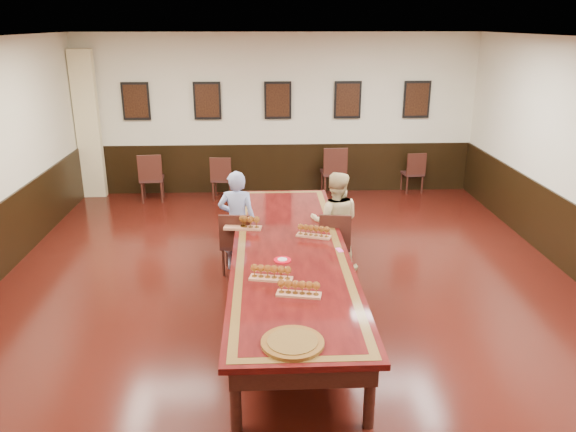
{
  "coord_description": "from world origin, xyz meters",
  "views": [
    {
      "loc": [
        -0.31,
        -6.36,
        3.39
      ],
      "look_at": [
        0.0,
        0.5,
        1.0
      ],
      "focal_mm": 35.0,
      "sensor_mm": 36.0,
      "label": 1
    }
  ],
  "objects_px": {
    "spare_chair_b": "(222,177)",
    "conference_table": "(290,259)",
    "chair_woman": "(335,242)",
    "person_man": "(237,221)",
    "person_woman": "(335,222)",
    "spare_chair_a": "(152,177)",
    "spare_chair_c": "(333,171)",
    "chair_man": "(237,241)",
    "carved_platter": "(293,343)",
    "spare_chair_d": "(412,172)"
  },
  "relations": [
    {
      "from": "spare_chair_b",
      "to": "conference_table",
      "type": "bearing_deg",
      "value": 108.53
    },
    {
      "from": "chair_woman",
      "to": "person_man",
      "type": "height_order",
      "value": "person_man"
    },
    {
      "from": "chair_woman",
      "to": "person_woman",
      "type": "distance_m",
      "value": 0.28
    },
    {
      "from": "spare_chair_a",
      "to": "spare_chair_c",
      "type": "xyz_separation_m",
      "value": [
        3.63,
        0.23,
        0.03
      ]
    },
    {
      "from": "chair_man",
      "to": "spare_chair_b",
      "type": "relative_size",
      "value": 1.03
    },
    {
      "from": "chair_man",
      "to": "chair_woman",
      "type": "bearing_deg",
      "value": -179.22
    },
    {
      "from": "chair_woman",
      "to": "conference_table",
      "type": "xyz_separation_m",
      "value": [
        -0.67,
        -0.91,
        0.15
      ]
    },
    {
      "from": "spare_chair_c",
      "to": "conference_table",
      "type": "height_order",
      "value": "spare_chair_c"
    },
    {
      "from": "person_woman",
      "to": "spare_chair_b",
      "type": "bearing_deg",
      "value": -55.31
    },
    {
      "from": "person_woman",
      "to": "carved_platter",
      "type": "xyz_separation_m",
      "value": [
        -0.77,
        -3.17,
        0.05
      ]
    },
    {
      "from": "carved_platter",
      "to": "spare_chair_d",
      "type": "bearing_deg",
      "value": 67.65
    },
    {
      "from": "spare_chair_b",
      "to": "spare_chair_d",
      "type": "relative_size",
      "value": 1.03
    },
    {
      "from": "spare_chair_c",
      "to": "spare_chair_a",
      "type": "bearing_deg",
      "value": 0.48
    },
    {
      "from": "spare_chair_c",
      "to": "person_woman",
      "type": "distance_m",
      "value": 3.7
    },
    {
      "from": "person_man",
      "to": "carved_platter",
      "type": "distance_m",
      "value": 3.33
    },
    {
      "from": "conference_table",
      "to": "carved_platter",
      "type": "height_order",
      "value": "carved_platter"
    },
    {
      "from": "spare_chair_a",
      "to": "carved_platter",
      "type": "relative_size",
      "value": 1.58
    },
    {
      "from": "person_man",
      "to": "chair_woman",
      "type": "bearing_deg",
      "value": 176.75
    },
    {
      "from": "spare_chair_c",
      "to": "person_woman",
      "type": "relative_size",
      "value": 0.71
    },
    {
      "from": "spare_chair_a",
      "to": "person_man",
      "type": "distance_m",
      "value": 3.82
    },
    {
      "from": "spare_chair_a",
      "to": "person_man",
      "type": "relative_size",
      "value": 0.67
    },
    {
      "from": "spare_chair_a",
      "to": "conference_table",
      "type": "bearing_deg",
      "value": 113.66
    },
    {
      "from": "spare_chair_a",
      "to": "spare_chair_d",
      "type": "relative_size",
      "value": 1.13
    },
    {
      "from": "carved_platter",
      "to": "spare_chair_a",
      "type": "bearing_deg",
      "value": 110.17
    },
    {
      "from": "spare_chair_c",
      "to": "spare_chair_b",
      "type": "bearing_deg",
      "value": 1.1
    },
    {
      "from": "chair_man",
      "to": "chair_woman",
      "type": "height_order",
      "value": "chair_woman"
    },
    {
      "from": "spare_chair_b",
      "to": "person_woman",
      "type": "height_order",
      "value": "person_woman"
    },
    {
      "from": "chair_woman",
      "to": "spare_chair_b",
      "type": "bearing_deg",
      "value": -56.1
    },
    {
      "from": "conference_table",
      "to": "spare_chair_a",
      "type": "bearing_deg",
      "value": 119.46
    },
    {
      "from": "chair_man",
      "to": "spare_chair_d",
      "type": "height_order",
      "value": "chair_man"
    },
    {
      "from": "spare_chair_b",
      "to": "spare_chair_a",
      "type": "bearing_deg",
      "value": 7.04
    },
    {
      "from": "spare_chair_a",
      "to": "spare_chair_d",
      "type": "xyz_separation_m",
      "value": [
        5.31,
        0.37,
        -0.06
      ]
    },
    {
      "from": "spare_chair_d",
      "to": "person_man",
      "type": "distance_m",
      "value": 5.1
    },
    {
      "from": "conference_table",
      "to": "carved_platter",
      "type": "relative_size",
      "value": 8.16
    },
    {
      "from": "spare_chair_a",
      "to": "person_man",
      "type": "height_order",
      "value": "person_man"
    },
    {
      "from": "chair_man",
      "to": "carved_platter",
      "type": "xyz_separation_m",
      "value": [
        0.62,
        -3.18,
        0.32
      ]
    },
    {
      "from": "spare_chair_b",
      "to": "spare_chair_c",
      "type": "distance_m",
      "value": 2.25
    },
    {
      "from": "spare_chair_d",
      "to": "carved_platter",
      "type": "relative_size",
      "value": 1.4
    },
    {
      "from": "spare_chair_c",
      "to": "carved_platter",
      "type": "relative_size",
      "value": 1.67
    },
    {
      "from": "spare_chair_d",
      "to": "conference_table",
      "type": "height_order",
      "value": "spare_chair_d"
    },
    {
      "from": "spare_chair_a",
      "to": "person_woman",
      "type": "height_order",
      "value": "person_woman"
    },
    {
      "from": "chair_man",
      "to": "spare_chair_c",
      "type": "height_order",
      "value": "spare_chair_c"
    },
    {
      "from": "person_woman",
      "to": "carved_platter",
      "type": "bearing_deg",
      "value": 83.71
    },
    {
      "from": "spare_chair_b",
      "to": "spare_chair_c",
      "type": "relative_size",
      "value": 0.87
    },
    {
      "from": "spare_chair_c",
      "to": "person_woman",
      "type": "bearing_deg",
      "value": 80.26
    },
    {
      "from": "spare_chair_c",
      "to": "conference_table",
      "type": "distance_m",
      "value": 4.81
    },
    {
      "from": "person_woman",
      "to": "carved_platter",
      "type": "distance_m",
      "value": 3.26
    },
    {
      "from": "chair_woman",
      "to": "person_woman",
      "type": "height_order",
      "value": "person_woman"
    },
    {
      "from": "person_woman",
      "to": "person_man",
      "type": "bearing_deg",
      "value": 3.04
    },
    {
      "from": "chair_man",
      "to": "person_woman",
      "type": "height_order",
      "value": "person_woman"
    }
  ]
}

